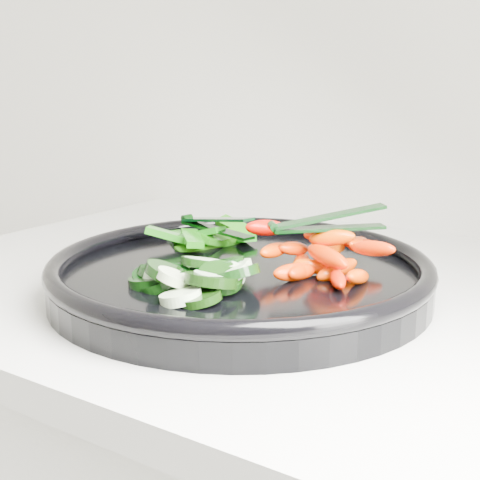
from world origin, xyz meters
The scene contains 6 objects.
veggie_tray centered at (-0.60, 1.63, 0.95)m, with size 0.49×0.49×0.04m.
cucumber_pile centered at (-0.61, 1.56, 0.96)m, with size 0.13×0.12×0.04m.
carrot_pile centered at (-0.53, 1.66, 0.97)m, with size 0.17×0.13×0.05m.
pepper_pile centered at (-0.69, 1.69, 0.96)m, with size 0.11×0.12×0.04m.
tong_carrot centered at (-0.53, 1.67, 1.00)m, with size 0.09×0.09×0.02m.
tong_pepper centered at (-0.68, 1.69, 0.98)m, with size 0.11×0.05×0.02m.
Camera 1 is at (-0.26, 1.11, 1.14)m, focal length 50.00 mm.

